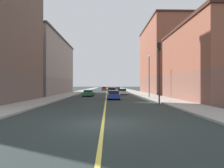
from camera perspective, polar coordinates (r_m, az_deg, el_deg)
ground_plane at (r=10.30m, az=-2.82°, el=-12.22°), size 400.00×400.00×0.00m
sidewalk_left at (r=59.62m, az=6.27°, el=-2.23°), size 3.61×168.00×0.15m
sidewalk_right at (r=59.69m, az=-9.36°, el=-2.23°), size 3.61×168.00×0.15m
lane_center_stripe at (r=59.11m, az=-1.55°, el=-2.31°), size 0.16×154.00×0.01m
building_left_near at (r=28.51m, az=29.05°, el=5.80°), size 9.67×15.46×10.23m
building_left_mid at (r=47.94m, az=16.25°, el=7.43°), size 9.67×19.16×17.05m
building_right_midblock at (r=44.61m, az=-20.84°, el=5.23°), size 9.67×23.36×12.75m
traffic_light_left_near at (r=20.78m, az=14.48°, el=5.81°), size 0.40×0.32×6.78m
street_lamp_left_near at (r=29.98m, az=11.52°, el=3.80°), size 0.36×0.36×6.72m
car_blue at (r=27.24m, az=0.51°, el=-3.43°), size 1.77×4.17×1.27m
car_green at (r=34.31m, az=-7.36°, el=-2.84°), size 1.87×4.35×1.18m
car_teal at (r=57.92m, az=-0.59°, el=-1.72°), size 1.88×4.54×1.33m
car_maroon at (r=48.29m, az=0.08°, el=-1.98°), size 1.96×4.39×1.40m
car_silver at (r=64.62m, az=1.90°, el=-1.60°), size 1.93×4.67×1.27m
car_red at (r=69.54m, az=-2.47°, el=-1.46°), size 1.77×4.27×1.36m
car_white at (r=39.81m, az=3.17°, el=-2.42°), size 1.96×4.25×1.30m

